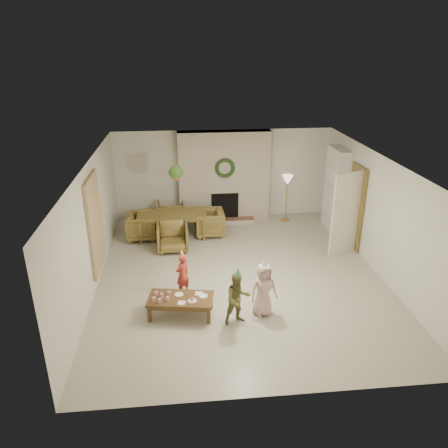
{
  "coord_description": "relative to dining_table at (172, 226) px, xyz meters",
  "views": [
    {
      "loc": [
        -1.17,
        -8.11,
        4.65
      ],
      "look_at": [
        -0.3,
        0.4,
        1.05
      ],
      "focal_mm": 34.55,
      "sensor_mm": 36.0,
      "label": 1
    }
  ],
  "objects": [
    {
      "name": "floor",
      "position": [
        1.47,
        -2.18,
        -0.31
      ],
      "size": [
        7.0,
        7.0,
        0.0
      ],
      "primitive_type": "plane",
      "color": "#B7B29E",
      "rests_on": "ground"
    },
    {
      "name": "wall_left",
      "position": [
        -1.53,
        -2.18,
        0.94
      ],
      "size": [
        0.0,
        7.0,
        7.0
      ],
      "primitive_type": "plane",
      "rotation": [
        1.57,
        0.0,
        1.57
      ],
      "color": "silver",
      "rests_on": "floor"
    },
    {
      "name": "bookshelf_shelf_b",
      "position": [
        4.29,
        0.12,
        0.54
      ],
      "size": [
        0.3,
        0.92,
        0.03
      ],
      "primitive_type": "cube",
      "color": "white",
      "rests_on": "bookshelf_carcass"
    },
    {
      "name": "party_hat_pink",
      "position": [
        1.7,
        -3.65,
        0.76
      ],
      "size": [
        0.14,
        0.14,
        0.19
      ],
      "primitive_type": "cone",
      "rotation": [
        0.0,
        0.0,
        0.03
      ],
      "color": "silver",
      "rests_on": "child_pink"
    },
    {
      "name": "plate_c",
      "position": [
        0.61,
        -3.51,
        0.06
      ],
      "size": [
        0.19,
        0.19,
        0.01
      ],
      "primitive_type": "cylinder",
      "rotation": [
        0.0,
        0.0,
        -0.16
      ],
      "color": "white",
      "rests_on": "coffee_table_top"
    },
    {
      "name": "napkin_left",
      "position": [
        0.21,
        -3.7,
        0.06
      ],
      "size": [
        0.16,
        0.16,
        0.01
      ],
      "primitive_type": "cube",
      "rotation": [
        0.0,
        0.0,
        -0.16
      ],
      "color": "#FBB9BE",
      "rests_on": "coffee_table_top"
    },
    {
      "name": "bookshelf_carcass",
      "position": [
        4.31,
        0.12,
        0.79
      ],
      "size": [
        0.3,
        1.0,
        2.2
      ],
      "primitive_type": "cube",
      "color": "white",
      "rests_on": "floor"
    },
    {
      "name": "door_frame",
      "position": [
        4.43,
        -0.98,
        0.71
      ],
      "size": [
        0.05,
        0.86,
        2.04
      ],
      "primitive_type": "cube",
      "color": "brown",
      "rests_on": "floor"
    },
    {
      "name": "dining_chair_left",
      "position": [
        -0.77,
        -0.02,
        0.03
      ],
      "size": [
        0.77,
        0.75,
        0.68
      ],
      "primitive_type": "imported",
      "rotation": [
        0.0,
        0.0,
        1.6
      ],
      "color": "brown",
      "rests_on": "floor"
    },
    {
      "name": "wall_right",
      "position": [
        4.47,
        -2.18,
        0.94
      ],
      "size": [
        0.0,
        7.0,
        7.0
      ],
      "primitive_type": "plane",
      "rotation": [
        1.57,
        0.0,
        -1.57
      ],
      "color": "silver",
      "rests_on": "floor"
    },
    {
      "name": "coffee_leg_fr",
      "position": [
        0.68,
        -3.86,
        -0.15
      ],
      "size": [
        0.07,
        0.07,
        0.31
      ],
      "primitive_type": "cube",
      "rotation": [
        0.0,
        0.0,
        -0.16
      ],
      "color": "#4F381A",
      "rests_on": "floor"
    },
    {
      "name": "floor_lamp_shade",
      "position": [
        3.18,
        0.82,
        0.88
      ],
      "size": [
        0.32,
        0.32,
        0.26
      ],
      "primitive_type": "cone",
      "rotation": [
        3.14,
        0.0,
        0.0
      ],
      "color": "beige",
      "rests_on": "floor_lamp_post"
    },
    {
      "name": "plate_b",
      "position": [
        0.4,
        -3.66,
        0.06
      ],
      "size": [
        0.19,
        0.19,
        0.01
      ],
      "primitive_type": "cylinder",
      "rotation": [
        0.0,
        0.0,
        -0.16
      ],
      "color": "white",
      "rests_on": "coffee_table_top"
    },
    {
      "name": "dining_chair_right",
      "position": [
        0.96,
        0.03,
        0.03
      ],
      "size": [
        0.77,
        0.75,
        0.68
      ],
      "primitive_type": "imported",
      "rotation": [
        0.0,
        0.0,
        -1.54
      ],
      "color": "brown",
      "rests_on": "floor"
    },
    {
      "name": "coffee_table_apron",
      "position": [
        0.19,
        -3.53,
        -0.04
      ],
      "size": [
        1.16,
        0.67,
        0.07
      ],
      "primitive_type": "cube",
      "rotation": [
        0.0,
        0.0,
        -0.16
      ],
      "color": "#4F381A",
      "rests_on": "floor"
    },
    {
      "name": "cup_d",
      "position": [
        -0.15,
        -3.47,
        0.1
      ],
      "size": [
        0.07,
        0.07,
        0.08
      ],
      "primitive_type": "cylinder",
      "rotation": [
        0.0,
        0.0,
        -0.16
      ],
      "color": "silver",
      "rests_on": "coffee_table_top"
    },
    {
      "name": "party_hat_red",
      "position": [
        0.24,
        -2.81,
        0.6
      ],
      "size": [
        0.15,
        0.15,
        0.16
      ],
      "primitive_type": "cone",
      "rotation": [
        0.0,
        0.0,
        0.33
      ],
      "color": "gold",
      "rests_on": "child_red"
    },
    {
      "name": "hanging_plant_cord",
      "position": [
        0.17,
        -0.68,
        1.84
      ],
      "size": [
        0.01,
        0.01,
        0.7
      ],
      "primitive_type": "cylinder",
      "color": "tan",
      "rests_on": "ceiling"
    },
    {
      "name": "dining_chair_near",
      "position": [
        0.02,
        -0.77,
        0.03
      ],
      "size": [
        0.75,
        0.77,
        0.68
      ],
      "primitive_type": "imported",
      "rotation": [
        0.0,
        0.0,
        0.03
      ],
      "color": "brown",
      "rests_on": "floor"
    },
    {
      "name": "ceiling",
      "position": [
        1.47,
        -2.18,
        2.19
      ],
      "size": [
        7.0,
        7.0,
        0.0
      ],
      "primitive_type": "plane",
      "rotation": [
        3.14,
        0.0,
        0.0
      ],
      "color": "white",
      "rests_on": "wall_back"
    },
    {
      "name": "books_row_mid",
      "position": [
        4.27,
        0.17,
        0.68
      ],
      "size": [
        0.2,
        0.44,
        0.24
      ],
      "primitive_type": "cube",
      "color": "#2A469B",
      "rests_on": "bookshelf_shelf_b"
    },
    {
      "name": "bookshelf_shelf_a",
      "position": [
        4.29,
        0.12,
        0.14
      ],
      "size": [
        0.3,
        0.92,
        0.03
      ],
      "primitive_type": "cube",
      "color": "white",
      "rests_on": "bookshelf_carcass"
    },
    {
      "name": "cup_c",
      "position": [
        -0.18,
        -3.65,
        0.1
      ],
      "size": [
        0.07,
        0.07,
        0.08
      ],
      "primitive_type": "cylinder",
      "rotation": [
        0.0,
        0.0,
        -0.16
      ],
      "color": "silver",
      "rests_on": "coffee_table_top"
    },
    {
      "name": "party_hat_plaid",
      "position": [
        1.2,
        -3.87,
        0.72
      ],
      "size": [
        0.13,
        0.13,
        0.16
      ],
      "primitive_type": "cone",
      "rotation": [
        0.0,
        0.0,
        -0.09
      ],
      "color": "#439D4C",
      "rests_on": "child_plaid"
    },
    {
      "name": "fireplace_firebox",
      "position": [
        1.47,
        0.94,
        0.14
      ],
      "size": [
        0.75,
        0.12,
        0.75
      ],
      "primitive_type": "cube",
      "color": "black",
      "rests_on": "floor"
    },
    {
      "name": "dining_chair_far",
      "position": [
        -0.02,
        0.77,
        0.03
      ],
      "size": [
        0.75,
        0.77,
        0.68
      ],
      "primitive_type": "imported",
      "rotation": [
        0.0,
        0.0,
        3.17
      ],
      "color": "brown",
      "rests_on": "floor"
    },
    {
      "name": "cup_b",
      "position": [
        -0.25,
        -3.41,
        0.1
      ],
      "size": [
        0.07,
        0.07,
        0.08
      ],
      "primitive_type": "cylinder",
      "rotation": [
        0.0,
        0.0,
        -0.16
      ],
      "color": "silver",
      "rests_on": "coffee_table_top"
    },
    {
      "name": "fireplace_mass",
      "position": [
        1.47,
        1.12,
        0.94
      ],
      "size": [
        2.5,
        0.4,
        2.5
      ],
      "primitive_type": "cube",
      "color": "#4D1F14",
      "rests_on": "floor"
    },
    {
      "name": "coffee_leg_br",
      "position": [
        0.76,
        -3.38,
        -0.15
      ],
      "size": [
        0.07,
        0.07,
        0.31
      ],
      "primitive_type": "cube",
      "rotation": [
        0.0,
        0.0,
        -0.16
      ],
      "color": "#4F381A",
      "rests_on": "floor"
    },
    {
      "name": "child_pink",
      "position": [
        1.7,
        -3.65,
        0.21
      ],
      "size": [
        0.56,
        0.42,
        1.03
      ],
      "primitive_type": "imported",
      "rotation": [
        0.0,
        0.0,
        0.2
      ],
      "color": "beige",
      "rests_on": "floor"
    },
    {
      "name": "bookshelf_shelf_d",
      "position": [
        4.29,
        0.12,
        1.34
      ],
      "size": [
        0.3,
        0.92,
        0.03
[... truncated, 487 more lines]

